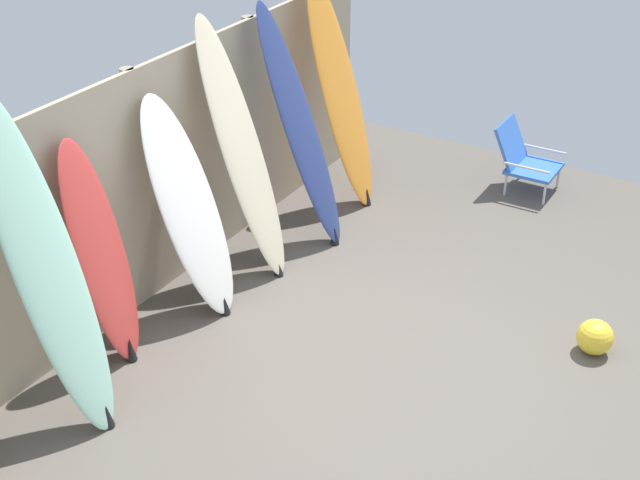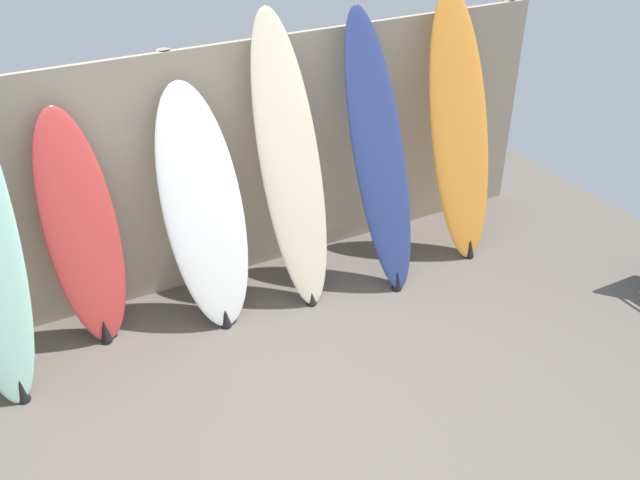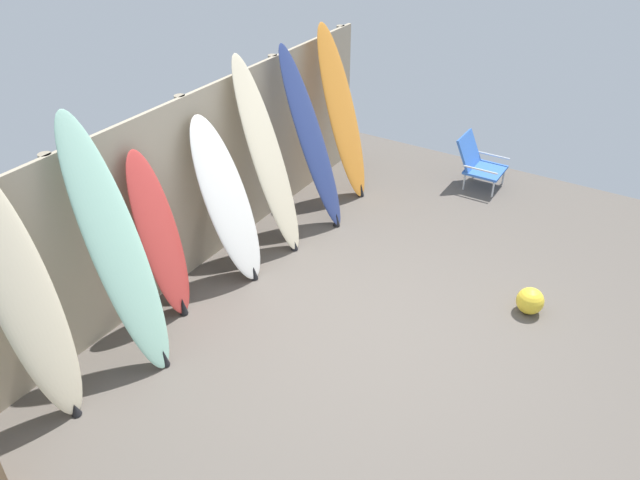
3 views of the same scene
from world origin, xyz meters
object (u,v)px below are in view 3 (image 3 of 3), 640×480
object	(u,v)px
beach_ball	(530,301)
surfboard_orange_6	(342,115)
surfboard_red_2	(161,238)
surfboard_seafoam_1	(118,251)
surfboard_navy_5	(312,140)
surfboard_cream_4	(268,158)
beach_chair	(478,162)
surfboard_cream_0	(26,300)
surfboard_white_3	(228,202)

from	to	relation	value
beach_ball	surfboard_orange_6	bearing A→B (deg)	67.04
surfboard_red_2	surfboard_orange_6	world-z (taller)	surfboard_orange_6
surfboard_seafoam_1	surfboard_navy_5	world-z (taller)	surfboard_seafoam_1
surfboard_cream_4	beach_chair	size ratio (longest dim) A/B	3.18
surfboard_red_2	beach_chair	distance (m)	4.23
surfboard_seafoam_1	surfboard_orange_6	distance (m)	3.46
surfboard_cream_4	surfboard_orange_6	xyz separation A→B (m)	(1.43, -0.05, -0.00)
surfboard_navy_5	beach_chair	world-z (taller)	surfboard_navy_5
surfboard_cream_0	surfboard_cream_4	bearing A→B (deg)	-1.25
surfboard_cream_4	surfboard_white_3	bearing A→B (deg)	178.73
surfboard_orange_6	surfboard_white_3	bearing A→B (deg)	178.25
surfboard_seafoam_1	surfboard_red_2	size ratio (longest dim) A/B	1.33
surfboard_red_2	surfboard_cream_0	bearing A→B (deg)	-176.98
surfboard_cream_0	surfboard_red_2	bearing A→B (deg)	3.02
surfboard_white_3	beach_ball	xyz separation A→B (m)	(0.94, -2.76, -0.69)
surfboard_red_2	surfboard_navy_5	bearing A→B (deg)	-6.59
surfboard_white_3	surfboard_navy_5	distance (m)	1.33
beach_chair	surfboard_cream_4	bearing A→B (deg)	137.66
beach_chair	beach_ball	bearing A→B (deg)	-161.19
surfboard_cream_0	surfboard_red_2	world-z (taller)	surfboard_cream_0
surfboard_seafoam_1	surfboard_orange_6	world-z (taller)	surfboard_seafoam_1
surfboard_cream_0	beach_chair	bearing A→B (deg)	-15.82
surfboard_seafoam_1	beach_chair	distance (m)	4.77
surfboard_red_2	surfboard_white_3	size ratio (longest dim) A/B	0.98
surfboard_navy_5	surfboard_orange_6	world-z (taller)	surfboard_orange_6
surfboard_red_2	surfboard_orange_6	distance (m)	2.88
beach_chair	beach_ball	xyz separation A→B (m)	(-2.18, -1.31, -0.20)
surfboard_seafoam_1	surfboard_navy_5	bearing A→B (deg)	-1.62
surfboard_seafoam_1	surfboard_white_3	size ratio (longest dim) A/B	1.30
surfboard_red_2	beach_ball	bearing A→B (deg)	-59.00
surfboard_cream_0	surfboard_navy_5	size ratio (longest dim) A/B	1.05
surfboard_cream_4	beach_ball	xyz separation A→B (m)	(0.29, -2.74, -0.88)
surfboard_navy_5	beach_chair	bearing A→B (deg)	-36.09
surfboard_red_2	beach_chair	size ratio (longest dim) A/B	2.52
surfboard_seafoam_1	beach_chair	world-z (taller)	surfboard_seafoam_1
surfboard_seafoam_1	surfboard_red_2	bearing A→B (deg)	15.70
surfboard_white_3	surfboard_orange_6	distance (m)	2.09
surfboard_navy_5	surfboard_cream_4	bearing A→B (deg)	170.49
surfboard_navy_5	surfboard_orange_6	distance (m)	0.77
surfboard_seafoam_1	surfboard_orange_6	size ratio (longest dim) A/B	1.05
surfboard_cream_0	surfboard_orange_6	distance (m)	4.22
surfboard_white_3	beach_ball	bearing A→B (deg)	-71.17
surfboard_red_2	beach_chair	world-z (taller)	surfboard_red_2
surfboard_cream_0	surfboard_seafoam_1	world-z (taller)	surfboard_seafoam_1
surfboard_seafoam_1	surfboard_cream_0	bearing A→B (deg)	172.86
surfboard_orange_6	surfboard_cream_0	bearing A→B (deg)	178.51
surfboard_navy_5	surfboard_orange_6	size ratio (longest dim) A/B	0.98
surfboard_cream_4	beach_chair	xyz separation A→B (m)	(2.47, -1.43, -0.69)
beach_chair	beach_ball	world-z (taller)	beach_chair
surfboard_red_2	beach_ball	xyz separation A→B (m)	(1.73, -2.87, -0.66)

